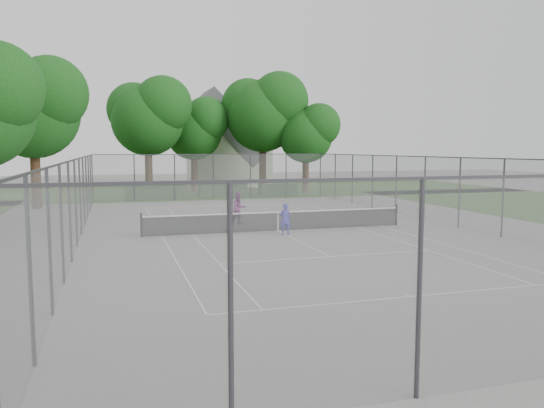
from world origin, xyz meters
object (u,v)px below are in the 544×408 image
object	(u,v)px
woman_player	(239,209)
tennis_net	(278,220)
house	(228,148)
girl_player	(285,219)

from	to	relation	value
woman_player	tennis_net	bearing A→B (deg)	-79.55
house	woman_player	world-z (taller)	house
tennis_net	woman_player	distance (m)	3.02
house	girl_player	bearing A→B (deg)	-97.45
tennis_net	woman_player	world-z (taller)	woman_player
tennis_net	girl_player	world-z (taller)	girl_player
tennis_net	woman_player	xyz separation A→B (m)	(-1.29, 2.71, 0.32)
house	woman_player	size ratio (longest dim) A/B	6.03
house	woman_player	xyz separation A→B (m)	(-5.46, -28.31, -3.20)
house	girl_player	xyz separation A→B (m)	(-4.21, -32.22, -3.30)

